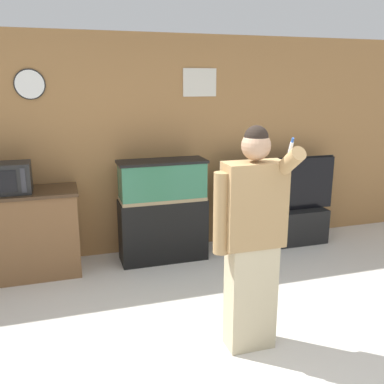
{
  "coord_description": "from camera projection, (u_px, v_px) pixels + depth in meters",
  "views": [
    {
      "loc": [
        -1.19,
        -2.36,
        2.05
      ],
      "look_at": [
        -0.03,
        1.35,
        1.05
      ],
      "focal_mm": 40.0,
      "sensor_mm": 36.0,
      "label": 1
    }
  ],
  "objects": [
    {
      "name": "ground_plane",
      "position": [
        253.0,
        380.0,
        3.03
      ],
      "size": [
        18.0,
        18.0,
        0.0
      ],
      "primitive_type": "plane",
      "color": "beige"
    },
    {
      "name": "wall_back_paneled",
      "position": [
        162.0,
        146.0,
        5.18
      ],
      "size": [
        10.0,
        0.08,
        2.6
      ],
      "color": "olive",
      "rests_on": "ground_plane"
    },
    {
      "name": "counter_island",
      "position": [
        2.0,
        236.0,
        4.52
      ],
      "size": [
        1.61,
        0.56,
        0.94
      ],
      "color": "brown",
      "rests_on": "ground_plane"
    },
    {
      "name": "microwave",
      "position": [
        7.0,
        178.0,
        4.35
      ],
      "size": [
        0.48,
        0.33,
        0.31
      ],
      "color": "black",
      "rests_on": "counter_island"
    },
    {
      "name": "aquarium_on_stand",
      "position": [
        163.0,
        211.0,
        4.97
      ],
      "size": [
        1.01,
        0.39,
        1.2
      ],
      "color": "black",
      "rests_on": "ground_plane"
    },
    {
      "name": "tv_on_stand",
      "position": [
        277.0,
        219.0,
        5.51
      ],
      "size": [
        1.59,
        0.4,
        1.13
      ],
      "color": "black",
      "rests_on": "ground_plane"
    },
    {
      "name": "person_standing",
      "position": [
        252.0,
        238.0,
        3.21
      ],
      "size": [
        0.55,
        0.42,
        1.76
      ],
      "color": "#BCAD89",
      "rests_on": "ground_plane"
    }
  ]
}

